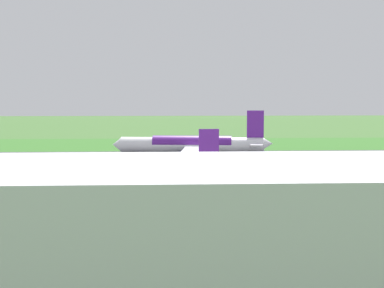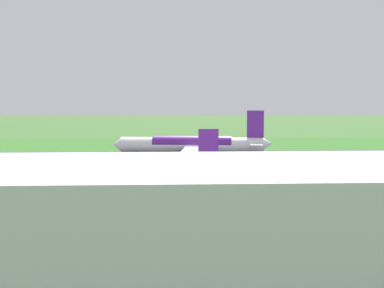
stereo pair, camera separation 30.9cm
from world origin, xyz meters
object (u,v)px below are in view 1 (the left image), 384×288
Objects in this scene: service_truck_baggage at (354,168)px; no_stopping_sign at (251,143)px; airliner_main at (193,144)px; terminal_building at (244,238)px; traffic_cone_orange at (238,145)px; service_car_followme at (309,165)px; airliner_parked_mid at (134,171)px.

no_stopping_sign is at bearing -79.69° from service_truck_baggage.
no_stopping_sign is (14.50, -79.70, -0.04)m from service_truck_baggage.
airliner_main reaches higher than no_stopping_sign.
traffic_cone_orange is (-24.03, -176.29, -7.12)m from terminal_building.
traffic_cone_orange is (10.21, -72.14, -0.57)m from service_car_followme.
terminal_building is at bearing 88.83° from airliner_main.
airliner_main is at bearing 56.02° from no_stopping_sign.
service_car_followme is (-31.53, 29.12, -3.51)m from airliner_main.
no_stopping_sign is at bearing -113.55° from airliner_parked_mid.
service_car_followme is 8.16× the size of traffic_cone_orange.
airliner_main is 133.34m from terminal_building.
traffic_cone_orange is (4.57, -4.61, -1.09)m from no_stopping_sign.
airliner_parked_mid is at bearing 32.17° from service_car_followme.
traffic_cone_orange is at bearing -77.26° from service_truck_baggage.
traffic_cone_orange is at bearing -81.94° from service_car_followme.
service_car_followme is 72.86m from traffic_cone_orange.
service_truck_baggage is (-43.10, -91.98, -5.99)m from terminal_building.
terminal_building is (-14.08, 73.76, 3.83)m from airliner_parked_mid.
terminal_building is at bearing 80.54° from no_stopping_sign.
airliner_main reaches higher than service_car_followme.
no_stopping_sign is (5.65, -67.53, 0.52)m from service_car_followme.
no_stopping_sign is at bearing -85.22° from service_car_followme.
airliner_main reaches higher than service_truck_baggage.
terminal_building is 20.94× the size of service_truck_baggage.
service_truck_baggage is 81.01m from no_stopping_sign.
service_car_followme is 67.77m from no_stopping_sign.
airliner_parked_mid is 9.96× the size of service_car_followme.
airliner_main is 1.21× the size of airliner_parked_mid.
service_car_followme is at bearing -53.98° from service_truck_baggage.
airliner_main is at bearing -45.64° from service_truck_baggage.
terminal_building is 236.82× the size of traffic_cone_orange.
no_stopping_sign reaches higher than service_car_followme.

